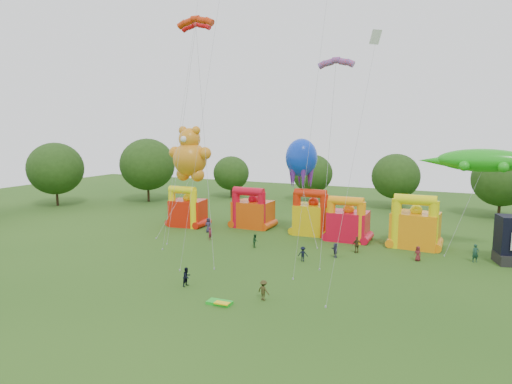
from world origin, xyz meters
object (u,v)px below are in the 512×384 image
at_px(octopus_kite, 306,195).
at_px(bouncy_castle_2, 313,217).
at_px(spectator_0, 208,225).
at_px(spectator_4, 357,245).
at_px(bouncy_castle_0, 187,210).
at_px(gecko_kite, 472,190).
at_px(teddy_bear_kite, 188,163).

bearing_deg(octopus_kite, bouncy_castle_2, 88.35).
xyz_separation_m(spectator_0, spectator_4, (20.52, -1.78, -0.05)).
bearing_deg(bouncy_castle_0, gecko_kite, 2.16).
bearing_deg(bouncy_castle_0, spectator_4, -8.96).
height_order(spectator_0, spectator_4, spectator_0).
relative_size(teddy_bear_kite, spectator_0, 7.28).
bearing_deg(gecko_kite, octopus_kite, -175.81).
bearing_deg(spectator_0, teddy_bear_kite, 150.13).
height_order(teddy_bear_kite, octopus_kite, teddy_bear_kite).
height_order(gecko_kite, spectator_0, gecko_kite).
distance_m(spectator_0, spectator_4, 20.60).
bearing_deg(gecko_kite, teddy_bear_kite, -177.40).
bearing_deg(teddy_bear_kite, octopus_kite, 0.86).
height_order(bouncy_castle_0, gecko_kite, gecko_kite).
height_order(teddy_bear_kite, gecko_kite, teddy_bear_kite).
height_order(bouncy_castle_2, gecko_kite, gecko_kite).
bearing_deg(spectator_0, bouncy_castle_0, 149.61).
distance_m(bouncy_castle_2, gecko_kite, 19.47).
xyz_separation_m(bouncy_castle_2, spectator_4, (7.38, -6.58, -1.44)).
xyz_separation_m(gecko_kite, octopus_kite, (-18.90, -1.39, -1.59)).
bearing_deg(gecko_kite, bouncy_castle_2, 176.40).
bearing_deg(gecko_kite, spectator_4, -154.78).
distance_m(bouncy_castle_0, spectator_0, 5.50).
bearing_deg(teddy_bear_kite, spectator_0, -24.06).
bearing_deg(bouncy_castle_2, octopus_kite, -91.65).
bearing_deg(teddy_bear_kite, gecko_kite, 2.60).
height_order(gecko_kite, spectator_4, gecko_kite).
distance_m(bouncy_castle_2, spectator_0, 14.07).
bearing_deg(octopus_kite, teddy_bear_kite, -179.14).
distance_m(bouncy_castle_0, gecko_kite, 37.20).
bearing_deg(spectator_4, teddy_bear_kite, -43.35).
distance_m(octopus_kite, spectator_4, 9.66).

